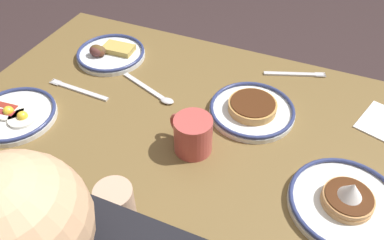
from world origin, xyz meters
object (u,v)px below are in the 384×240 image
at_px(plate_far_companion, 110,53).
at_px(tea_spoon, 154,93).
at_px(plate_center_pancakes, 14,115).
at_px(fork_near, 295,74).
at_px(coffee_mug, 192,134).
at_px(fork_far, 78,90).
at_px(plate_far_side, 346,202).
at_px(plate_near_main, 252,109).

height_order(plate_far_companion, tea_spoon, plate_far_companion).
relative_size(plate_center_pancakes, fork_near, 1.21).
bearing_deg(coffee_mug, plate_far_companion, -33.11).
bearing_deg(fork_far, plate_far_side, 172.18).
relative_size(plate_far_companion, coffee_mug, 1.79).
height_order(plate_near_main, plate_center_pancakes, plate_near_main).
relative_size(plate_far_companion, fork_near, 1.21).
bearing_deg(plate_center_pancakes, coffee_mug, -169.48).
bearing_deg(plate_near_main, fork_near, -107.68).
height_order(plate_far_side, fork_near, plate_far_side).
bearing_deg(plate_far_side, fork_far, -7.82).
distance_m(plate_far_side, coffee_mug, 0.38).
xyz_separation_m(plate_far_side, fork_far, (0.78, -0.11, -0.01)).
xyz_separation_m(plate_near_main, tea_spoon, (0.29, 0.03, -0.01)).
distance_m(plate_far_companion, coffee_mug, 0.49).
distance_m(plate_near_main, tea_spoon, 0.29).
bearing_deg(plate_center_pancakes, fork_near, -142.79).
relative_size(plate_near_main, tea_spoon, 1.18).
height_order(plate_far_companion, fork_far, plate_far_companion).
relative_size(fork_far, tea_spoon, 1.02).
bearing_deg(fork_near, plate_near_main, 72.32).
bearing_deg(plate_center_pancakes, plate_far_side, -175.95).
bearing_deg(fork_far, plate_center_pancakes, 63.07).
xyz_separation_m(fork_far, tea_spoon, (-0.21, -0.08, 0.00)).
relative_size(plate_far_companion, tea_spoon, 1.11).
bearing_deg(coffee_mug, tea_spoon, -39.25).
distance_m(fork_far, tea_spoon, 0.23).
bearing_deg(coffee_mug, plate_center_pancakes, 10.52).
distance_m(plate_far_side, tea_spoon, 0.59).
height_order(fork_far, tea_spoon, tea_spoon).
bearing_deg(fork_near, plate_far_side, 114.91).
bearing_deg(fork_far, plate_near_main, -168.05).
bearing_deg(plate_center_pancakes, tea_spoon, -140.85).
bearing_deg(tea_spoon, plate_center_pancakes, 39.15).
bearing_deg(coffee_mug, fork_far, -10.92).
bearing_deg(plate_center_pancakes, plate_far_companion, -102.18).
bearing_deg(plate_near_main, fork_far, 11.95).
xyz_separation_m(plate_far_companion, fork_far, (-0.01, 0.19, -0.01)).
relative_size(fork_near, fork_far, 0.90).
bearing_deg(plate_far_side, tea_spoon, -17.96).
xyz_separation_m(plate_center_pancakes, fork_near, (-0.66, -0.50, -0.01)).
height_order(plate_center_pancakes, coffee_mug, coffee_mug).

